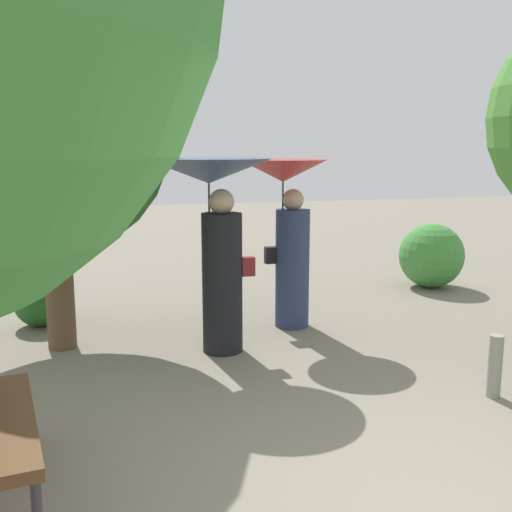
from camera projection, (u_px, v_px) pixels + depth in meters
The scene contains 6 objects.
person_left at pixel (214, 214), 6.27m from camera, with size 1.31×1.31×2.05m.
person_right at pixel (287, 216), 7.21m from camera, with size 1.04×1.04×2.02m.
tree_mid_left at pixel (49, 116), 6.22m from camera, with size 2.50×2.50×3.89m.
bush_path_left at pixel (40, 301), 7.39m from camera, with size 0.62×0.62×0.62m, color #235B23.
bush_behind_bench at pixel (431, 256), 9.41m from camera, with size 1.00×1.00×1.00m, color #428C3D.
path_marker_post at pixel (495, 366), 5.29m from camera, with size 0.12×0.12×0.56m, color gray.
Camera 1 is at (-1.79, -2.87, 2.17)m, focal length 42.60 mm.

